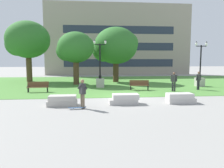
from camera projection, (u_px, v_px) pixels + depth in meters
ground_plane at (125, 98)px, 16.37m from camera, size 140.00×140.00×0.00m
grass_lawn at (112, 83)px, 26.26m from camera, size 40.00×20.00×0.02m
concrete_block_center at (63, 101)px, 13.52m from camera, size 1.80×0.90×0.64m
concrete_block_left at (124, 99)px, 14.05m from camera, size 1.88×0.90×0.64m
concrete_block_right at (180, 98)px, 14.38m from camera, size 1.80×0.90×0.64m
person_skateboarder at (82, 92)px, 12.63m from camera, size 0.60×0.53×1.71m
skateboard at (77, 108)px, 12.55m from camera, size 1.03×0.29×0.14m
park_bench_near_left at (38, 86)px, 18.96m from camera, size 1.83×0.66×0.90m
park_bench_near_right at (139, 84)px, 20.35m from camera, size 1.85×0.75×0.90m
lamp_post_left at (200, 77)px, 23.06m from camera, size 1.32×0.80×4.71m
lamp_post_right at (100, 78)px, 22.24m from camera, size 1.32×0.80×4.81m
tree_far_right at (27, 40)px, 27.61m from camera, size 5.77×5.50×7.67m
tree_near_right at (115, 46)px, 27.19m from camera, size 5.64×5.37×6.83m
tree_far_left at (75, 48)px, 24.43m from camera, size 4.27×4.07×5.92m
person_bystander_near_lawn at (198, 79)px, 20.40m from camera, size 0.67×0.42×1.71m
person_bystander_far_lawn at (174, 81)px, 19.32m from camera, size 0.49×0.54×1.71m
building_facade_distant at (119, 39)px, 40.13m from camera, size 26.95×1.03×13.06m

